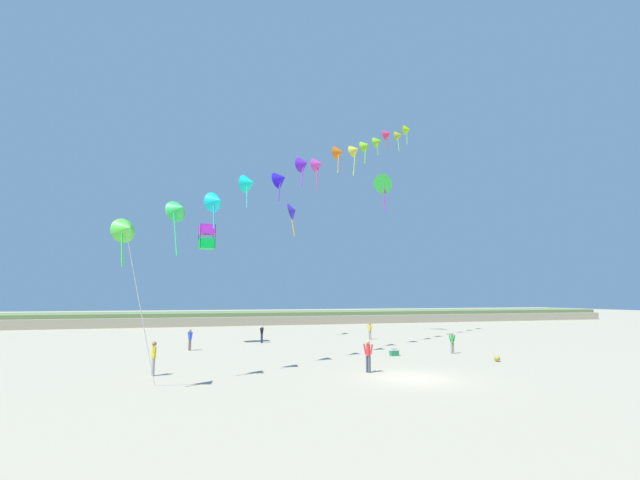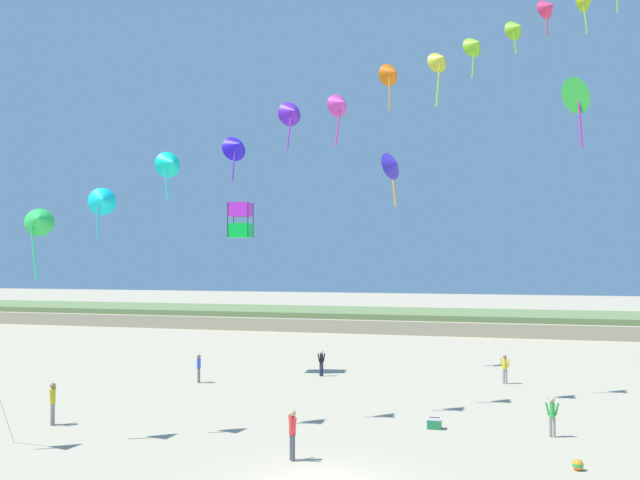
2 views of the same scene
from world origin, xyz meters
TOP-DOWN VIEW (x-y plane):
  - dune_ridge at (0.00, 47.85)m, footprint 120.00×12.45m
  - person_near_left at (-12.63, 4.36)m, footprint 0.26×0.61m
  - person_near_right at (7.28, 7.66)m, footprint 0.53×0.21m
  - person_mid_center at (-1.54, 2.16)m, footprint 0.45×0.51m
  - person_far_left at (-10.94, 14.86)m, footprint 0.42×0.47m
  - person_far_right at (5.60, 18.93)m, footprint 0.55×0.25m
  - person_far_center at (-4.86, 18.70)m, footprint 0.43×0.43m
  - kite_banner_string at (-0.68, 11.55)m, footprint 27.38×24.19m
  - large_kite_low_lead at (-1.17, 23.00)m, footprint 1.76×2.11m
  - large_kite_mid_trail at (-9.89, 18.43)m, footprint 1.42×1.42m
  - large_kite_high_solo at (10.39, 25.33)m, footprint 2.67×2.85m
  - beach_cooler at (2.75, 7.82)m, footprint 0.58×0.41m
  - beach_ball at (7.77, 3.51)m, footprint 0.36×0.36m

SIDE VIEW (x-z plane):
  - beach_ball at x=7.77m, z-range 0.00..0.36m
  - beach_cooler at x=2.75m, z-range -0.02..0.45m
  - person_near_right at x=7.28m, z-range 0.12..1.64m
  - person_far_center at x=-4.86m, z-range 0.12..1.64m
  - dune_ridge at x=0.00m, z-range -0.01..1.76m
  - person_far_left at x=-10.94m, z-range 0.12..1.71m
  - person_far_right at x=5.60m, z-range 0.12..1.73m
  - person_mid_center at x=-1.54m, z-range 0.13..1.86m
  - person_near_left at x=-12.63m, z-range 0.14..1.88m
  - large_kite_mid_trail at x=-9.89m, z-range 8.23..10.35m
  - large_kite_low_lead at x=-1.17m, z-range 11.13..14.81m
  - kite_banner_string at x=-0.68m, z-range 3.13..27.10m
  - large_kite_high_solo at x=10.39m, z-range 15.08..19.71m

